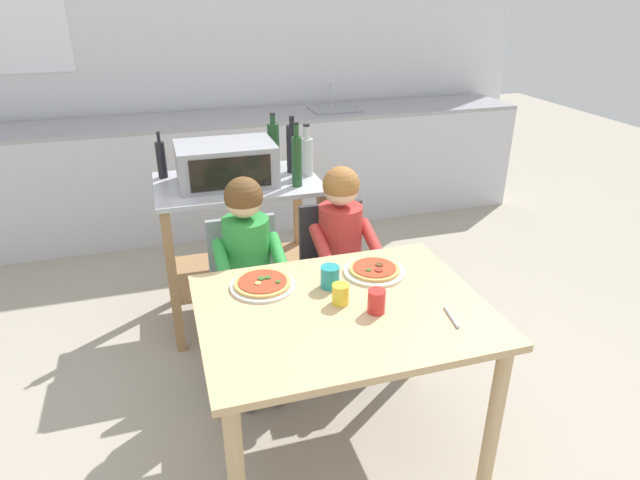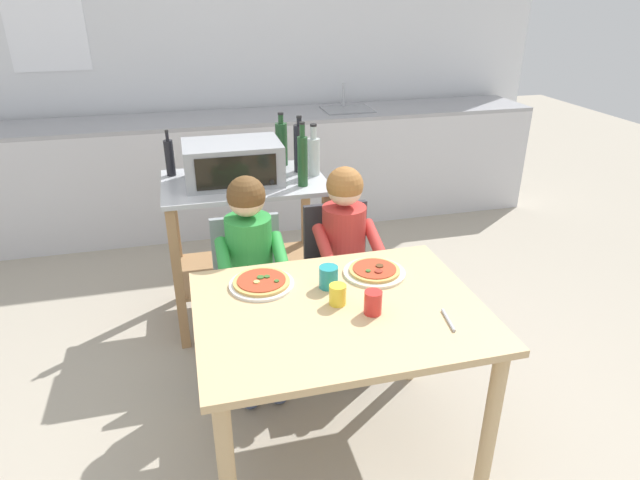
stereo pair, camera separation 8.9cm
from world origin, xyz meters
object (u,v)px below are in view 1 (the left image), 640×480
object	(u,v)px
bottle_squat_spirits	(297,160)
drinking_cup_teal	(331,277)
bottle_tall_green_wine	(292,148)
kitchen_island_cart	(241,229)
bottle_clear_vinegar	(161,159)
drinking_cup_yellow	(341,294)
pizza_plate_white	(263,284)
dining_chair_right	(336,269)
child_in_green_shirt	(250,264)
child_in_red_shirt	(344,247)
toaster_oven	(226,164)
bottle_brown_beer	(307,155)
serving_spoon	(451,317)
dining_chair_left	(247,287)
pizza_plate_cream	(374,270)
bottle_slim_sauce	(274,144)
dining_table	(342,330)
drinking_cup_red	(376,301)

from	to	relation	value
bottle_squat_spirits	drinking_cup_teal	xyz separation A→B (m)	(-0.09, -0.87, -0.24)
bottle_tall_green_wine	bottle_squat_spirits	distance (m)	0.25
kitchen_island_cart	bottle_squat_spirits	bearing A→B (deg)	-29.47
bottle_clear_vinegar	drinking_cup_yellow	xyz separation A→B (m)	(0.60, -1.36, -0.20)
pizza_plate_white	drinking_cup_yellow	xyz separation A→B (m)	(0.27, -0.21, 0.03)
dining_chair_right	child_in_green_shirt	distance (m)	0.55
child_in_red_shirt	drinking_cup_teal	distance (m)	0.51
toaster_oven	bottle_brown_beer	bearing A→B (deg)	1.05
serving_spoon	drinking_cup_teal	bearing A→B (deg)	135.34
dining_chair_left	pizza_plate_cream	bearing A→B (deg)	-43.66
kitchen_island_cart	pizza_plate_cream	bearing A→B (deg)	-66.35
dining_chair_right	pizza_plate_cream	distance (m)	0.58
child_in_red_shirt	serving_spoon	xyz separation A→B (m)	(0.14, -0.81, 0.07)
kitchen_island_cart	child_in_green_shirt	distance (m)	0.65
bottle_slim_sauce	pizza_plate_cream	bearing A→B (deg)	-82.07
kitchen_island_cart	pizza_plate_white	bearing A→B (deg)	-93.41
drinking_cup_teal	bottle_tall_green_wine	bearing A→B (deg)	83.55
toaster_oven	drinking_cup_yellow	distance (m)	1.21
bottle_brown_beer	child_in_red_shirt	world-z (taller)	bottle_brown_beer
bottle_clear_vinegar	pizza_plate_white	bearing A→B (deg)	-73.77
bottle_squat_spirits	bottle_brown_beer	bearing A→B (deg)	58.75
bottle_tall_green_wine	dining_chair_left	size ratio (longest dim) A/B	0.40
kitchen_island_cart	bottle_tall_green_wine	bearing A→B (deg)	13.03
bottle_squat_spirits	bottle_brown_beer	xyz separation A→B (m)	(0.10, 0.17, -0.03)
child_in_red_shirt	pizza_plate_white	xyz separation A→B (m)	(-0.49, -0.38, 0.07)
bottle_slim_sauce	dining_chair_left	distance (m)	0.96
kitchen_island_cart	dining_table	xyz separation A→B (m)	(0.21, -1.20, 0.04)
dining_chair_right	drinking_cup_red	bearing A→B (deg)	-97.78
toaster_oven	drinking_cup_yellow	bearing A→B (deg)	-77.08
pizza_plate_white	bottle_squat_spirits	bearing A→B (deg)	65.66
drinking_cup_red	serving_spoon	world-z (taller)	drinking_cup_red
pizza_plate_cream	drinking_cup_red	world-z (taller)	drinking_cup_red
toaster_oven	drinking_cup_red	size ratio (longest dim) A/B	5.67
bottle_brown_beer	child_in_green_shirt	size ratio (longest dim) A/B	0.28
dining_chair_right	child_in_green_shirt	size ratio (longest dim) A/B	0.77
bottle_brown_beer	child_in_green_shirt	xyz separation A→B (m)	(-0.46, -0.63, -0.31)
drinking_cup_red	toaster_oven	bearing A→B (deg)	106.63
bottle_clear_vinegar	bottle_brown_beer	bearing A→B (deg)	-13.66
toaster_oven	serving_spoon	distance (m)	1.54
toaster_oven	kitchen_island_cart	bearing A→B (deg)	11.00
bottle_tall_green_wine	bottle_brown_beer	size ratio (longest dim) A/B	1.11
pizza_plate_white	pizza_plate_cream	size ratio (longest dim) A/B	1.01
bottle_brown_beer	pizza_plate_white	size ratio (longest dim) A/B	1.09
dining_chair_left	child_in_red_shirt	size ratio (longest dim) A/B	0.77
pizza_plate_cream	child_in_green_shirt	bearing A→B (deg)	144.77
kitchen_island_cart	serving_spoon	size ratio (longest dim) A/B	6.45
toaster_oven	bottle_brown_beer	distance (m)	0.46
bottle_squat_spirits	dining_chair_left	distance (m)	0.73
kitchen_island_cart	drinking_cup_yellow	distance (m)	1.21
pizza_plate_cream	dining_chair_left	bearing A→B (deg)	136.34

